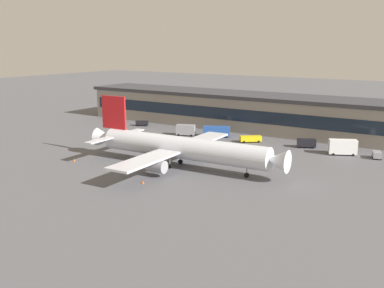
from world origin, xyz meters
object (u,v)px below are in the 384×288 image
(traffic_cone_0, at_px, (143,182))
(traffic_cone_1, at_px, (74,160))
(catering_truck, at_px, (343,147))
(follow_me_car, at_px, (142,123))
(stair_truck, at_px, (186,130))
(fuel_truck, at_px, (217,131))
(airliner, at_px, (180,147))
(crew_van, at_px, (307,143))
(belt_loader, at_px, (250,139))
(baggage_tug, at_px, (377,155))

(traffic_cone_0, xyz_separation_m, traffic_cone_1, (-26.17, 4.76, 0.02))
(catering_truck, height_order, follow_me_car, catering_truck)
(stair_truck, relative_size, catering_truck, 0.85)
(fuel_truck, bearing_deg, catering_truck, -3.39)
(airliner, bearing_deg, traffic_cone_0, -86.14)
(airliner, relative_size, fuel_truck, 6.00)
(traffic_cone_0, bearing_deg, catering_truck, 59.68)
(crew_van, xyz_separation_m, traffic_cone_0, (-17.62, -51.94, -1.15))
(stair_truck, xyz_separation_m, traffic_cone_1, (-5.22, -42.71, -1.66))
(follow_me_car, height_order, traffic_cone_1, follow_me_car)
(stair_truck, xyz_separation_m, belt_loader, (21.86, 2.20, -0.83))
(airliner, distance_m, baggage_tug, 51.45)
(stair_truck, bearing_deg, catering_truck, 1.70)
(fuel_truck, relative_size, traffic_cone_1, 13.61)
(airliner, xyz_separation_m, fuel_truck, (-10.57, 36.13, -2.92))
(fuel_truck, relative_size, belt_loader, 1.41)
(baggage_tug, height_order, traffic_cone_1, baggage_tug)
(baggage_tug, distance_m, traffic_cone_0, 61.93)
(crew_van, bearing_deg, traffic_cone_1, -132.86)
(baggage_tug, bearing_deg, follow_me_car, 177.37)
(belt_loader, distance_m, follow_me_car, 45.30)
(traffic_cone_1, bearing_deg, crew_van, 47.14)
(crew_van, distance_m, baggage_tug, 19.53)
(fuel_truck, distance_m, traffic_cone_1, 48.82)
(airliner, xyz_separation_m, belt_loader, (1.94, 34.48, -3.65))
(catering_truck, height_order, baggage_tug, catering_truck)
(airliner, height_order, crew_van, airliner)
(stair_truck, bearing_deg, follow_me_car, 165.78)
(catering_truck, xyz_separation_m, traffic_cone_1, (-54.79, -44.18, -1.97))
(follow_me_car, bearing_deg, catering_truck, -3.48)
(airliner, relative_size, crew_van, 9.34)
(fuel_truck, distance_m, traffic_cone_0, 52.64)
(traffic_cone_1, bearing_deg, fuel_truck, 72.62)
(airliner, height_order, catering_truck, airliner)
(catering_truck, relative_size, traffic_cone_1, 11.82)
(crew_van, relative_size, belt_loader, 0.91)
(airliner, xyz_separation_m, baggage_tug, (38.04, 34.45, -3.72))
(follow_me_car, relative_size, baggage_tug, 1.18)
(airliner, distance_m, traffic_cone_1, 27.59)
(crew_van, distance_m, catering_truck, 11.43)
(airliner, relative_size, stair_truck, 8.16)
(follow_me_car, distance_m, baggage_tug, 81.34)
(stair_truck, height_order, belt_loader, stair_truck)
(fuel_truck, height_order, follow_me_car, fuel_truck)
(baggage_tug, bearing_deg, stair_truck, -177.86)
(traffic_cone_0, bearing_deg, baggage_tug, 53.29)
(crew_van, bearing_deg, follow_me_car, 178.68)
(belt_loader, xyz_separation_m, traffic_cone_1, (-27.08, -44.92, -0.83))
(stair_truck, xyz_separation_m, baggage_tug, (57.96, 2.17, -0.89))
(fuel_truck, relative_size, catering_truck, 1.15)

